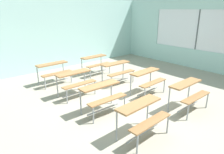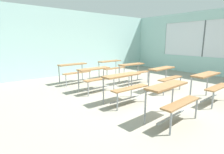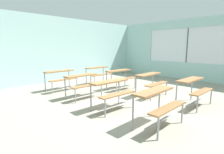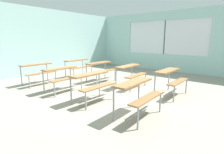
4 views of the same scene
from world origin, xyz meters
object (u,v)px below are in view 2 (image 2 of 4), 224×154
desk_bench_r2c0 (96,74)px  desk_bench_r2c1 (133,69)px  desk_bench_r1c0 (125,82)px  desk_bench_r1c1 (165,74)px  desk_bench_r3c1 (111,65)px  desk_bench_r0c0 (172,94)px  desk_bench_r0c1 (210,81)px  desk_bench_r3c0 (74,69)px

desk_bench_r2c0 → desk_bench_r2c1: size_ratio=0.99×
desk_bench_r1c0 → desk_bench_r1c1: (1.81, 0.03, 0.00)m
desk_bench_r2c1 → desk_bench_r3c1: (0.03, 1.36, 0.00)m
desk_bench_r0c0 → desk_bench_r1c1: same height
desk_bench_r3c1 → desk_bench_r0c1: bearing=-91.5°
desk_bench_r1c0 → desk_bench_r2c0: same height
desk_bench_r0c0 → desk_bench_r0c1: size_ratio=1.02×
desk_bench_r1c0 → desk_bench_r2c1: same height
desk_bench_r0c1 → desk_bench_r1c0: bearing=143.1°
desk_bench_r2c0 → desk_bench_r3c1: 2.21m
desk_bench_r0c1 → desk_bench_r2c0: same height
desk_bench_r3c0 → desk_bench_r3c1: same height
desk_bench_r0c0 → desk_bench_r3c0: 4.17m
desk_bench_r0c0 → desk_bench_r1c0: size_ratio=1.01×
desk_bench_r2c0 → desk_bench_r1c1: bearing=-38.7°
desk_bench_r0c1 → desk_bench_r2c0: bearing=122.8°
desk_bench_r2c0 → desk_bench_r3c0: 1.42m
desk_bench_r0c0 → desk_bench_r1c1: size_ratio=1.00×
desk_bench_r2c0 → desk_bench_r3c1: bearing=36.7°
desk_bench_r0c1 → desk_bench_r2c1: size_ratio=0.98×
desk_bench_r2c1 → desk_bench_r3c1: bearing=90.8°
desk_bench_r0c0 → desk_bench_r0c1: 1.83m
desk_bench_r0c1 → desk_bench_r2c1: same height
desk_bench_r1c1 → desk_bench_r3c1: 2.71m
desk_bench_r0c0 → desk_bench_r2c1: same height
desk_bench_r0c0 → desk_bench_r2c0: size_ratio=1.01×
desk_bench_r0c0 → desk_bench_r3c1: (1.81, 4.11, 0.00)m
desk_bench_r2c1 → desk_bench_r3c1: 1.36m
desk_bench_r0c1 → desk_bench_r3c0: same height
desk_bench_r2c1 → desk_bench_r3c1: same height
desk_bench_r3c0 → desk_bench_r3c1: 1.78m
desk_bench_r2c0 → desk_bench_r3c0: same height
desk_bench_r0c1 → desk_bench_r3c1: same height
desk_bench_r1c1 → desk_bench_r1c0: bearing=178.3°
desk_bench_r1c1 → desk_bench_r0c0: bearing=-145.1°
desk_bench_r0c1 → desk_bench_r2c0: size_ratio=0.99×
desk_bench_r0c1 → desk_bench_r1c1: size_ratio=0.98×
desk_bench_r1c1 → desk_bench_r3c0: same height
desk_bench_r0c0 → desk_bench_r3c0: same height
desk_bench_r0c0 → desk_bench_r0c1: (1.83, 0.02, 0.00)m
desk_bench_r1c0 → desk_bench_r3c1: 3.27m
desk_bench_r2c1 → desk_bench_r3c0: 2.26m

